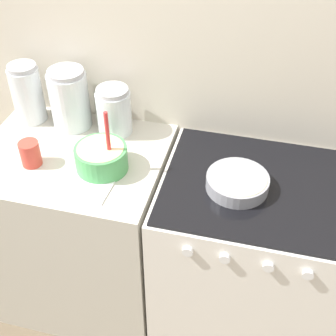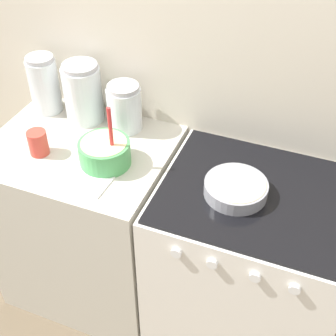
{
  "view_description": "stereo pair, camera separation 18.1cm",
  "coord_description": "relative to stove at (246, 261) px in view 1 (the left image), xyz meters",
  "views": [
    {
      "loc": [
        0.38,
        -1.07,
        2.15
      ],
      "look_at": [
        0.04,
        0.27,
        0.98
      ],
      "focal_mm": 50.0,
      "sensor_mm": 36.0,
      "label": 1
    },
    {
      "loc": [
        0.55,
        -1.02,
        2.15
      ],
      "look_at": [
        0.04,
        0.27,
        0.98
      ],
      "focal_mm": 50.0,
      "sensor_mm": 36.0,
      "label": 2
    }
  ],
  "objects": [
    {
      "name": "recipe_page",
      "position": [
        -0.64,
        -0.13,
        0.47
      ],
      "size": [
        0.19,
        0.25,
        0.01
      ],
      "color": "white",
      "rests_on": "countertop_cabinet"
    },
    {
      "name": "storage_jar_right",
      "position": [
        -0.66,
        0.21,
        0.56
      ],
      "size": [
        0.15,
        0.15,
        0.21
      ],
      "color": "silver",
      "rests_on": "countertop_cabinet"
    },
    {
      "name": "countertop_cabinet",
      "position": [
        -0.78,
        0.0,
        0.0
      ],
      "size": [
        0.78,
        0.63,
        0.93
      ],
      "color": "beige",
      "rests_on": "ground_plane"
    },
    {
      "name": "wall_back",
      "position": [
        -0.39,
        0.34,
        0.73
      ],
      "size": [
        4.56,
        0.05,
        2.4
      ],
      "color": "beige",
      "rests_on": "ground_plane"
    },
    {
      "name": "mixing_bowl",
      "position": [
        -0.62,
        -0.05,
        0.53
      ],
      "size": [
        0.21,
        0.21,
        0.27
      ],
      "color": "#4CA559",
      "rests_on": "countertop_cabinet"
    },
    {
      "name": "storage_jar_middle",
      "position": [
        -0.86,
        0.21,
        0.58
      ],
      "size": [
        0.17,
        0.17,
        0.27
      ],
      "color": "silver",
      "rests_on": "countertop_cabinet"
    },
    {
      "name": "tin_can",
      "position": [
        -0.91,
        -0.09,
        0.52
      ],
      "size": [
        0.08,
        0.08,
        0.11
      ],
      "color": "#CC3F33",
      "rests_on": "countertop_cabinet"
    },
    {
      "name": "storage_jar_left",
      "position": [
        -1.06,
        0.21,
        0.58
      ],
      "size": [
        0.14,
        0.14,
        0.27
      ],
      "color": "silver",
      "rests_on": "countertop_cabinet"
    },
    {
      "name": "baking_pan",
      "position": [
        -0.08,
        -0.04,
        0.5
      ],
      "size": [
        0.24,
        0.24,
        0.06
      ],
      "color": "gray",
      "rests_on": "stove"
    },
    {
      "name": "stove",
      "position": [
        0.0,
        0.0,
        0.0
      ],
      "size": [
        0.76,
        0.65,
        0.93
      ],
      "color": "white",
      "rests_on": "ground_plane"
    }
  ]
}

